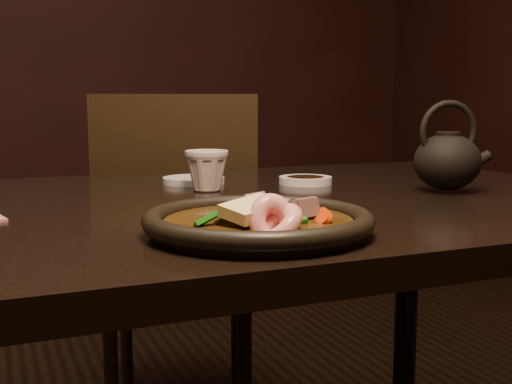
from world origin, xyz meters
name	(u,v)px	position (x,y,z in m)	size (l,w,h in m)	color
wall_back	(33,17)	(0.00, 3.00, 1.40)	(5.00, 0.02, 2.80)	black
table	(187,247)	(0.00, 0.00, 0.67)	(1.60, 0.90, 0.75)	black
chair	(178,249)	(0.18, 0.68, 0.51)	(0.55, 0.55, 0.93)	black
plate	(258,222)	(0.01, -0.29, 0.76)	(0.29, 0.29, 0.03)	black
stirfry	(262,219)	(0.01, -0.30, 0.77)	(0.17, 0.16, 0.06)	#38230A
soy_dish	(305,180)	(0.28, 0.12, 0.76)	(0.11, 0.11, 0.01)	white
saucer_right	(194,180)	(0.08, 0.22, 0.76)	(0.12, 0.12, 0.01)	white
tea_cup	(207,169)	(0.07, 0.10, 0.79)	(0.08, 0.07, 0.08)	beige
teapot	(448,159)	(0.47, -0.08, 0.81)	(0.15, 0.12, 0.16)	black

